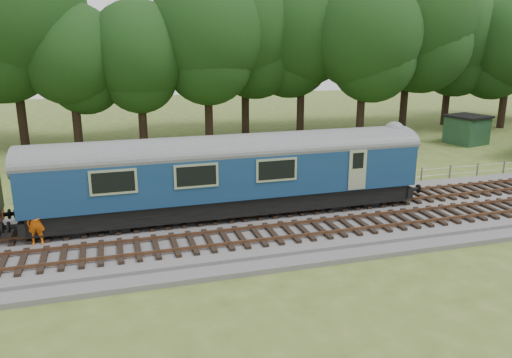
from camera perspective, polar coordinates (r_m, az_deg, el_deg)
name	(u,v)px	position (r m, az deg, el deg)	size (l,w,h in m)	color
ground	(291,226)	(23.26, 4.04, -5.40)	(120.00, 120.00, 0.00)	#425920
ballast	(291,223)	(23.20, 4.05, -4.99)	(70.00, 7.00, 0.35)	#4C4C4F
track_north	(281,208)	(24.36, 2.90, -3.36)	(67.20, 2.40, 0.21)	black
track_south	(304,230)	(21.73, 5.54, -5.81)	(67.20, 2.40, 0.21)	black
fence	(262,198)	(27.28, 0.73, -2.18)	(64.00, 0.12, 1.00)	#6B6054
tree_line	(203,139)	(43.80, -6.11, 4.51)	(70.00, 8.00, 18.00)	black
dmu_railcar	(230,168)	(23.04, -3.00, 1.21)	(18.05, 2.86, 3.88)	black
worker	(36,222)	(21.86, -23.87, -4.50)	(0.70, 0.46, 1.91)	#DE570B
shed	(467,129)	(45.13, 22.94, 5.25)	(3.52, 3.52, 2.38)	#1B3B22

